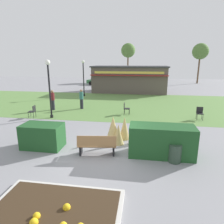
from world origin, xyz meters
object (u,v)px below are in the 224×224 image
trash_bin (175,153)px  food_kiosk (129,79)px  cafe_chair_east (200,112)px  lamppost_mid (49,82)px  lamppost_far (83,74)px  cafe_chair_west (126,108)px  cafe_chair_center (33,110)px  parked_car_center_slot (127,81)px  parked_car_west_slot (99,81)px  tree_left_bg (200,52)px  person_standing (53,100)px  park_bench (97,145)px  person_strolling (81,99)px  tree_right_bg (128,51)px

trash_bin → food_kiosk: size_ratio=0.08×
food_kiosk → cafe_chair_east: (5.82, -11.99, -1.18)m
lamppost_mid → lamppost_far: same height
lamppost_far → cafe_chair_west: 9.54m
cafe_chair_east → cafe_chair_center: 12.04m
lamppost_mid → lamppost_far: size_ratio=1.00×
lamppost_mid → parked_car_center_slot: bearing=79.3°
parked_car_west_slot → tree_left_bg: tree_left_bg is taller
parked_car_west_slot → parked_car_center_slot: bearing=-0.1°
person_standing → parked_car_west_slot: person_standing is taller
park_bench → trash_bin: bearing=-2.0°
park_bench → lamppost_far: (-4.92, 14.55, 2.13)m
lamppost_far → park_bench: bearing=-71.3°
food_kiosk → person_strolling: 10.74m
lamppost_far → parked_car_west_slot: bearing=93.2°
lamppost_far → lamppost_mid: bearing=-88.3°
cafe_chair_east → cafe_chair_center: same height
parked_car_center_slot → tree_left_bg: tree_left_bg is taller
person_strolling → parked_car_west_slot: person_strolling is taller
lamppost_mid → cafe_chair_center: (-1.36, -0.16, -2.08)m
cafe_chair_west → person_strolling: size_ratio=0.53×
tree_left_bg → food_kiosk: bearing=-133.7°
food_kiosk → parked_car_center_slot: bearing=96.8°
tree_right_bg → cafe_chair_center: bearing=-99.6°
person_standing → tree_left_bg: (17.37, 23.14, 4.75)m
park_bench → trash_bin: (3.30, -0.12, -0.09)m
cafe_chair_west → tree_left_bg: tree_left_bg is taller
cafe_chair_center → parked_car_west_slot: size_ratio=0.21×
lamppost_mid → person_standing: lamppost_mid is taller
cafe_chair_east → tree_right_bg: (-7.19, 26.86, 5.45)m
person_standing → parked_car_center_slot: person_standing is taller
trash_bin → cafe_chair_center: 10.69m
park_bench → food_kiosk: food_kiosk is taller
person_strolling → lamppost_far: bearing=-46.2°
trash_bin → person_standing: (-8.87, 7.68, 0.47)m
lamppost_mid → park_bench: bearing=-48.8°
lamppost_mid → trash_bin: bearing=-34.3°
park_bench → tree_right_bg: bearing=92.1°
park_bench → parked_car_west_slot: size_ratio=0.40×
lamppost_mid → parked_car_center_slot: lamppost_mid is taller
trash_bin → cafe_chair_center: size_ratio=0.88×
cafe_chair_east → person_strolling: bearing=168.7°
tree_left_bg → cafe_chair_center: bearing=-124.9°
tree_right_bg → tree_left_bg: bearing=-11.5°
tree_right_bg → lamppost_mid: bearing=-96.9°
lamppost_mid → food_kiosk: lamppost_mid is taller
parked_car_center_slot → tree_left_bg: (12.55, 4.76, 4.97)m
lamppost_mid → tree_right_bg: (3.42, 28.05, 3.37)m
lamppost_far → person_standing: (-0.65, -6.98, -1.75)m
person_strolling → tree_left_bg: tree_left_bg is taller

